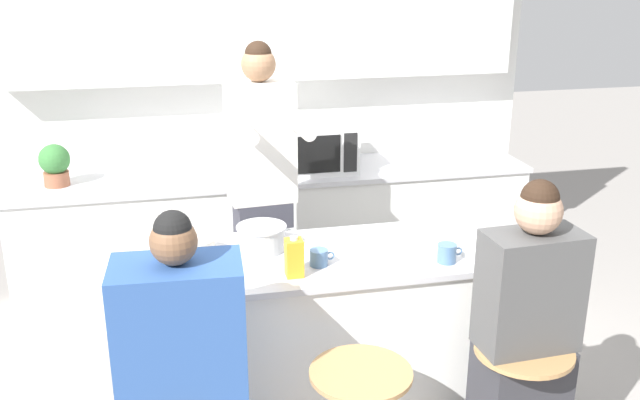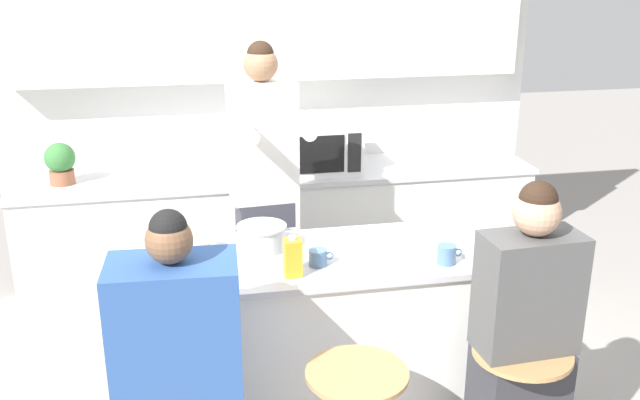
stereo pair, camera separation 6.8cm
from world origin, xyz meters
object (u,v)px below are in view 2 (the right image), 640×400
(microwave, at_px, (322,147))
(person_seated_near, at_px, (522,355))
(cooking_pot, at_px, (262,237))
(coffee_cup_far, at_px, (447,254))
(coffee_cup_near, at_px, (318,257))
(potted_plant, at_px, (60,162))
(kitchen_island, at_px, (323,337))
(juice_carton, at_px, (293,257))
(person_wrapped_blanket, at_px, (180,391))
(fruit_bowl, at_px, (195,246))
(banana_bunch, at_px, (170,272))
(person_cooking, at_px, (265,209))

(microwave, bearing_deg, person_seated_near, -77.00)
(cooking_pot, relative_size, coffee_cup_far, 2.74)
(coffee_cup_near, relative_size, potted_plant, 0.45)
(microwave, bearing_deg, kitchen_island, -101.42)
(kitchen_island, height_order, juice_carton, juice_carton)
(coffee_cup_near, distance_m, microwave, 1.48)
(person_wrapped_blanket, height_order, person_seated_near, person_seated_near)
(cooking_pot, distance_m, juice_carton, 0.34)
(person_wrapped_blanket, bearing_deg, fruit_bowl, 85.97)
(person_seated_near, relative_size, banana_bunch, 7.99)
(person_cooking, distance_m, coffee_cup_far, 1.10)
(coffee_cup_near, relative_size, microwave, 0.24)
(banana_bunch, distance_m, juice_carton, 0.54)
(microwave, bearing_deg, fruit_bowl, -125.46)
(person_cooking, distance_m, person_seated_near, 1.58)
(person_wrapped_blanket, bearing_deg, microwave, 67.24)
(coffee_cup_near, distance_m, coffee_cup_far, 0.59)
(person_cooking, height_order, potted_plant, person_cooking)
(person_wrapped_blanket, relative_size, coffee_cup_far, 11.64)
(coffee_cup_near, bearing_deg, kitchen_island, 68.37)
(person_cooking, bearing_deg, person_seated_near, -58.30)
(kitchen_island, height_order, coffee_cup_far, coffee_cup_far)
(potted_plant, bearing_deg, fruit_bowl, -58.53)
(kitchen_island, bearing_deg, person_wrapped_blanket, -137.23)
(juice_carton, bearing_deg, coffee_cup_far, -0.80)
(fruit_bowl, height_order, coffee_cup_near, fruit_bowl)
(person_cooking, height_order, juice_carton, person_cooking)
(cooking_pot, bearing_deg, microwave, 65.79)
(cooking_pot, relative_size, microwave, 0.69)
(juice_carton, bearing_deg, coffee_cup_near, 32.40)
(kitchen_island, xyz_separation_m, person_seated_near, (0.72, -0.63, 0.19))
(person_seated_near, height_order, juice_carton, person_seated_near)
(person_cooking, bearing_deg, cooking_pot, -103.10)
(cooking_pot, distance_m, coffee_cup_far, 0.87)
(banana_bunch, bearing_deg, coffee_cup_near, -0.23)
(coffee_cup_far, bearing_deg, person_wrapped_blanket, -160.63)
(fruit_bowl, height_order, coffee_cup_far, coffee_cup_far)
(coffee_cup_far, distance_m, juice_carton, 0.71)
(banana_bunch, height_order, potted_plant, potted_plant)
(banana_bunch, bearing_deg, microwave, 55.89)
(person_cooking, height_order, banana_bunch, person_cooking)
(person_seated_near, xyz_separation_m, potted_plant, (-2.07, 2.00, 0.39))
(person_wrapped_blanket, height_order, potted_plant, person_wrapped_blanket)
(fruit_bowl, xyz_separation_m, coffee_cup_far, (1.12, -0.33, 0.00))
(banana_bunch, relative_size, potted_plant, 0.68)
(coffee_cup_near, height_order, coffee_cup_far, coffee_cup_far)
(microwave, bearing_deg, juice_carton, -106.20)
(cooking_pot, bearing_deg, person_wrapped_blanket, -118.45)
(cooking_pot, bearing_deg, banana_bunch, -151.34)
(kitchen_island, relative_size, fruit_bowl, 9.31)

